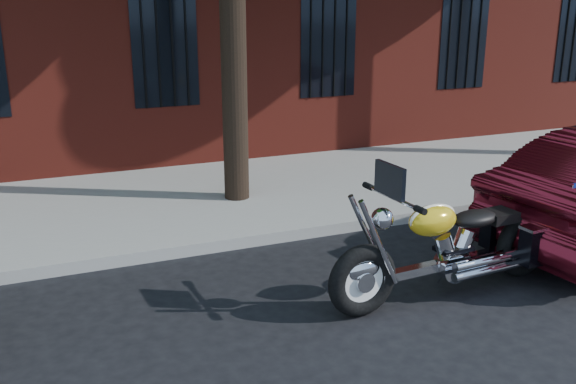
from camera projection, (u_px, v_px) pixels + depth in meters
name	position (u px, v px, depth m)	size (l,w,h in m)	color
ground	(278.00, 292.00, 6.75)	(120.00, 120.00, 0.00)	black
curb	(237.00, 241.00, 7.95)	(40.00, 0.16, 0.15)	gray
sidewalk	(198.00, 199.00, 9.61)	(40.00, 3.60, 0.15)	gray
motorcycle	(461.00, 247.00, 6.62)	(2.98, 0.94, 1.49)	black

